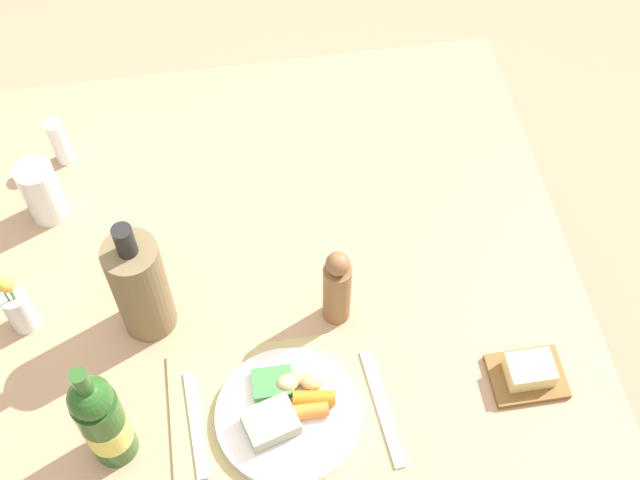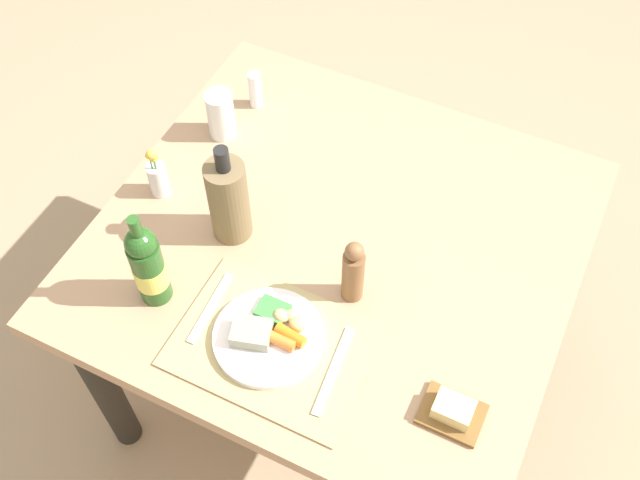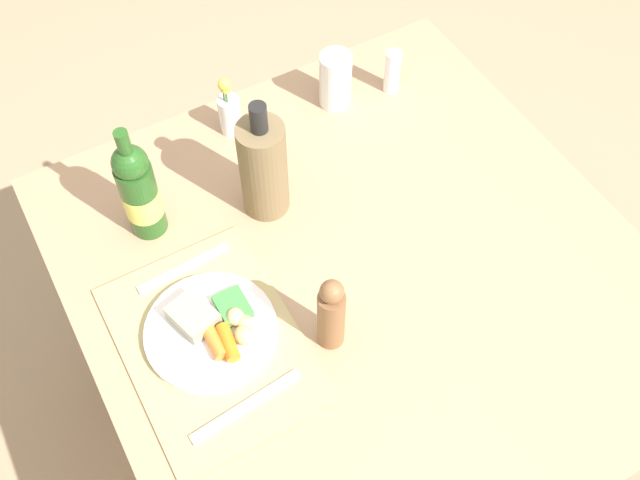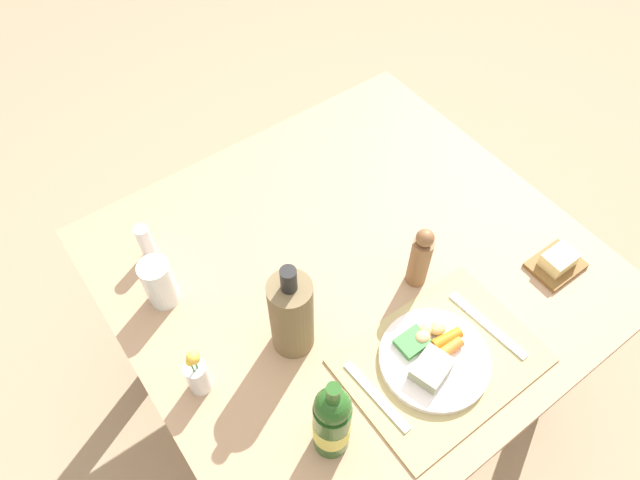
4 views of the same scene
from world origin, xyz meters
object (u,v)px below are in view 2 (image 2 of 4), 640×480
(salt_shaker, at_px, (255,90))
(flower_vase, at_px, (157,176))
(butter_dish, at_px, (453,411))
(pepper_mill, at_px, (353,272))
(dining_table, at_px, (336,264))
(cooler_bottle, at_px, (228,200))
(fork, at_px, (210,308))
(water_tumbler, at_px, (221,117))
(wine_bottle, at_px, (148,265))
(dinner_plate, at_px, (269,334))
(knife, at_px, (334,370))

(salt_shaker, height_order, flower_vase, flower_vase)
(salt_shaker, bearing_deg, butter_dish, -38.00)
(flower_vase, bearing_deg, pepper_mill, -6.74)
(flower_vase, bearing_deg, dining_table, 7.56)
(salt_shaker, bearing_deg, cooler_bottle, -68.81)
(butter_dish, bearing_deg, dining_table, 142.91)
(fork, relative_size, salt_shaker, 1.77)
(flower_vase, height_order, pepper_mill, pepper_mill)
(flower_vase, relative_size, water_tumbler, 1.18)
(fork, relative_size, water_tumbler, 1.43)
(flower_vase, relative_size, cooler_bottle, 0.56)
(butter_dish, height_order, salt_shaker, salt_shaker)
(salt_shaker, xyz_separation_m, pepper_mill, (0.49, -0.45, 0.04))
(fork, bearing_deg, wine_bottle, -176.20)
(wine_bottle, height_order, flower_vase, wine_bottle)
(wine_bottle, distance_m, salt_shaker, 0.65)
(pepper_mill, bearing_deg, butter_dish, -30.15)
(fork, bearing_deg, cooler_bottle, 103.59)
(dinner_plate, height_order, pepper_mill, pepper_mill)
(butter_dish, xyz_separation_m, pepper_mill, (-0.31, 0.18, 0.07))
(water_tumbler, bearing_deg, dining_table, -23.60)
(dinner_plate, distance_m, cooler_bottle, 0.33)
(dinner_plate, distance_m, fork, 0.16)
(dinner_plate, bearing_deg, fork, 177.09)
(dining_table, relative_size, salt_shaker, 10.35)
(fork, relative_size, pepper_mill, 1.02)
(fork, xyz_separation_m, flower_vase, (-0.29, 0.24, 0.05))
(fork, height_order, cooler_bottle, cooler_bottle)
(salt_shaker, bearing_deg, fork, -70.30)
(butter_dish, distance_m, flower_vase, 0.90)
(dinner_plate, xyz_separation_m, butter_dish, (0.42, 0.01, -0.00))
(dinner_plate, height_order, water_tumbler, water_tumbler)
(fork, bearing_deg, salt_shaker, 106.44)
(butter_dish, xyz_separation_m, salt_shaker, (-0.80, 0.63, 0.04))
(fork, relative_size, flower_vase, 1.21)
(knife, relative_size, flower_vase, 1.37)
(flower_vase, distance_m, cooler_bottle, 0.23)
(knife, height_order, wine_bottle, wine_bottle)
(butter_dish, distance_m, pepper_mill, 0.36)
(dining_table, relative_size, pepper_mill, 5.94)
(fork, distance_m, butter_dish, 0.58)
(knife, distance_m, flower_vase, 0.66)
(dining_table, xyz_separation_m, wine_bottle, (-0.31, -0.32, 0.22))
(flower_vase, bearing_deg, butter_dish, -15.76)
(dining_table, height_order, salt_shaker, salt_shaker)
(dinner_plate, bearing_deg, butter_dish, 0.98)
(salt_shaker, bearing_deg, pepper_mill, -42.18)
(dinner_plate, height_order, wine_bottle, wine_bottle)
(dinner_plate, xyz_separation_m, wine_bottle, (-0.29, -0.01, 0.09))
(butter_dish, relative_size, cooler_bottle, 0.45)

